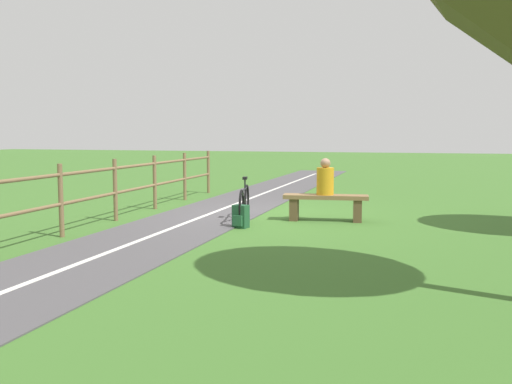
{
  "coord_description": "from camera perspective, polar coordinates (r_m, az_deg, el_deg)",
  "views": [
    {
      "loc": [
        -3.09,
        11.06,
        1.69
      ],
      "look_at": [
        -0.6,
        2.67,
        0.77
      ],
      "focal_mm": 38.88,
      "sensor_mm": 36.0,
      "label": 1
    }
  ],
  "objects": [
    {
      "name": "bicycle",
      "position": [
        10.71,
        -1.22,
        -1.15
      ],
      "size": [
        0.4,
        1.66,
        0.86
      ],
      "rotation": [
        0.0,
        0.0,
        1.78
      ],
      "color": "black",
      "rests_on": "ground_plane"
    },
    {
      "name": "fence_roadside",
      "position": [
        11.86,
        -12.21,
        1.12
      ],
      "size": [
        0.31,
        8.91,
        1.21
      ],
      "rotation": [
        0.0,
        0.0,
        1.6
      ],
      "color": "brown",
      "rests_on": "ground_plane"
    },
    {
      "name": "ground_plane",
      "position": [
        11.61,
        0.89,
        -2.37
      ],
      "size": [
        80.0,
        80.0,
        0.0
      ],
      "primitive_type": "plane",
      "color": "#3D6B28"
    },
    {
      "name": "path_centre_line",
      "position": [
        8.39,
        -14.07,
        -5.69
      ],
      "size": [
        0.13,
        32.0,
        0.0
      ],
      "primitive_type": "cube",
      "rotation": [
        0.0,
        0.0,
        0.0
      ],
      "color": "silver",
      "rests_on": "paved_path"
    },
    {
      "name": "bench",
      "position": [
        10.86,
        7.17,
        -1.15
      ],
      "size": [
        1.67,
        0.58,
        0.51
      ],
      "rotation": [
        0.0,
        0.0,
        0.12
      ],
      "color": "brown",
      "rests_on": "ground_plane"
    },
    {
      "name": "backpack",
      "position": [
        10.01,
        -1.6,
        -2.55
      ],
      "size": [
        0.3,
        0.28,
        0.41
      ],
      "rotation": [
        0.0,
        0.0,
        6.07
      ],
      "color": "#1E4C2D",
      "rests_on": "ground_plane"
    },
    {
      "name": "paved_path",
      "position": [
        8.39,
        -14.06,
        -5.75
      ],
      "size": [
        2.13,
        36.0,
        0.02
      ],
      "primitive_type": "cube",
      "rotation": [
        0.0,
        0.0,
        0.0
      ],
      "color": "#4C494C",
      "rests_on": "ground_plane"
    },
    {
      "name": "person_seated",
      "position": [
        10.81,
        7.13,
        1.31
      ],
      "size": [
        0.37,
        0.37,
        0.71
      ],
      "rotation": [
        0.0,
        0.0,
        0.12
      ],
      "color": "orange",
      "rests_on": "bench"
    }
  ]
}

